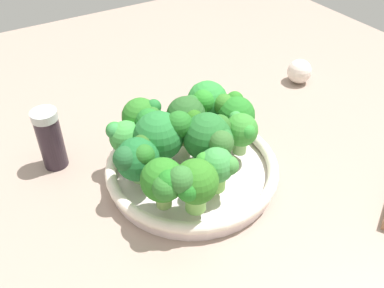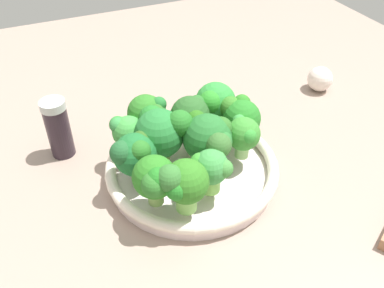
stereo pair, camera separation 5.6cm
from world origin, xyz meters
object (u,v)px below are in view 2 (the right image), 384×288
(broccoli_floret_5, at_px, (127,132))
(broccoli_floret_10, at_px, (240,116))
(bowl, at_px, (192,168))
(broccoli_floret_6, at_px, (161,131))
(broccoli_floret_11, at_px, (135,153))
(broccoli_floret_7, at_px, (183,183))
(broccoli_floret_1, at_px, (148,113))
(broccoli_floret_4, at_px, (211,168))
(broccoli_floret_3, at_px, (155,179))
(broccoli_floret_8, at_px, (214,103))
(broccoli_floret_2, at_px, (211,139))
(garlic_bulb, at_px, (320,79))
(broccoli_floret_0, at_px, (243,134))
(pepper_shaker, at_px, (58,128))
(broccoli_floret_9, at_px, (191,116))

(broccoli_floret_5, height_order, broccoli_floret_10, broccoli_floret_10)
(bowl, xyz_separation_m, broccoli_floret_6, (-0.03, -0.03, 0.06))
(broccoli_floret_11, bearing_deg, broccoli_floret_10, 96.76)
(broccoli_floret_6, bearing_deg, broccoli_floret_7, -6.58)
(broccoli_floret_5, xyz_separation_m, broccoli_floret_10, (0.03, 0.16, 0.00))
(broccoli_floret_1, bearing_deg, broccoli_floret_4, 13.91)
(broccoli_floret_3, relative_size, broccoli_floret_11, 1.09)
(broccoli_floret_7, relative_size, broccoli_floret_8, 1.09)
(broccoli_floret_4, height_order, broccoli_floret_5, broccoli_floret_4)
(bowl, xyz_separation_m, broccoli_floret_2, (0.01, 0.02, 0.06))
(broccoli_floret_6, height_order, garlic_bulb, broccoli_floret_6)
(broccoli_floret_0, distance_m, broccoli_floret_7, 0.13)
(broccoli_floret_0, xyz_separation_m, broccoli_floret_3, (0.04, -0.14, 0.01))
(bowl, xyz_separation_m, pepper_shaker, (-0.12, -0.16, 0.03))
(broccoli_floret_2, xyz_separation_m, broccoli_floret_8, (-0.08, 0.05, -0.00))
(bowl, relative_size, broccoli_floret_0, 3.90)
(broccoli_floret_0, bearing_deg, bowl, -104.63)
(broccoli_floret_8, xyz_separation_m, broccoli_floret_9, (0.03, -0.05, 0.01))
(broccoli_floret_9, bearing_deg, broccoli_floret_2, 3.80)
(broccoli_floret_5, xyz_separation_m, garlic_bulb, (-0.06, 0.38, -0.04))
(broccoli_floret_10, xyz_separation_m, garlic_bulb, (-0.10, 0.22, -0.04))
(broccoli_floret_3, height_order, garlic_bulb, broccoli_floret_3)
(garlic_bulb, bearing_deg, broccoli_floret_3, -65.19)
(broccoli_floret_2, distance_m, broccoli_floret_5, 0.12)
(broccoli_floret_1, relative_size, broccoli_floret_7, 0.92)
(broccoli_floret_1, height_order, broccoli_floret_7, broccoli_floret_7)
(broccoli_floret_7, height_order, pepper_shaker, broccoli_floret_7)
(broccoli_floret_5, height_order, garlic_bulb, broccoli_floret_5)
(broccoli_floret_11, bearing_deg, broccoli_floret_6, 118.15)
(broccoli_floret_5, relative_size, pepper_shaker, 0.60)
(broccoli_floret_4, height_order, broccoli_floret_8, broccoli_floret_8)
(broccoli_floret_0, height_order, broccoli_floret_10, same)
(broccoli_floret_9, distance_m, broccoli_floret_10, 0.07)
(broccoli_floret_5, distance_m, broccoli_floret_7, 0.14)
(broccoli_floret_5, distance_m, broccoli_floret_8, 0.14)
(broccoli_floret_0, relative_size, broccoli_floret_4, 1.02)
(broccoli_floret_8, bearing_deg, broccoli_floret_7, -37.64)
(broccoli_floret_8, height_order, pepper_shaker, broccoli_floret_8)
(broccoli_floret_1, relative_size, garlic_bulb, 1.51)
(broccoli_floret_2, height_order, broccoli_floret_6, broccoli_floret_6)
(broccoli_floret_7, bearing_deg, broccoli_floret_9, 152.18)
(broccoli_floret_8, height_order, garlic_bulb, broccoli_floret_8)
(broccoli_floret_0, height_order, broccoli_floret_11, broccoli_floret_11)
(broccoli_floret_5, bearing_deg, broccoli_floret_6, 52.32)
(broccoli_floret_11, bearing_deg, broccoli_floret_7, 21.95)
(broccoli_floret_0, distance_m, broccoli_floret_8, 0.08)
(bowl, distance_m, broccoli_floret_6, 0.07)
(broccoli_floret_3, xyz_separation_m, broccoli_floret_6, (-0.08, 0.04, -0.00))
(broccoli_floret_4, bearing_deg, broccoli_floret_6, -159.23)
(broccoli_floret_8, relative_size, broccoli_floret_11, 1.08)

